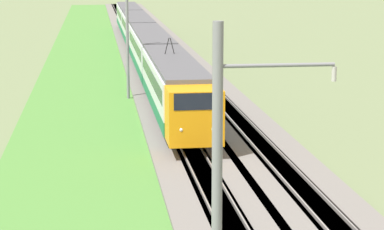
{
  "coord_description": "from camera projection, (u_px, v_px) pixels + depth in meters",
  "views": [
    {
      "loc": [
        -8.88,
        4.99,
        10.19
      ],
      "look_at": [
        29.19,
        0.0,
        2.28
      ],
      "focal_mm": 70.0,
      "sensor_mm": 36.0,
      "label": 1
    }
  ],
  "objects": [
    {
      "name": "ballast_main",
      "position": [
        158.0,
        89.0,
        59.84
      ],
      "size": [
        240.0,
        4.4,
        0.3
      ],
      "color": "slate",
      "rests_on": "ground"
    },
    {
      "name": "ballast_adjacent",
      "position": [
        207.0,
        88.0,
        60.35
      ],
      "size": [
        240.0,
        4.4,
        0.3
      ],
      "color": "slate",
      "rests_on": "ground"
    },
    {
      "name": "track_main",
      "position": [
        158.0,
        89.0,
        59.84
      ],
      "size": [
        240.0,
        1.57,
        0.45
      ],
      "color": "#4C4238",
      "rests_on": "ground"
    },
    {
      "name": "track_adjacent",
      "position": [
        207.0,
        88.0,
        60.35
      ],
      "size": [
        240.0,
        1.57,
        0.45
      ],
      "color": "#4C4238",
      "rests_on": "ground"
    },
    {
      "name": "grass_verge",
      "position": [
        91.0,
        92.0,
        59.18
      ],
      "size": [
        240.0,
        9.26,
        0.12
      ],
      "color": "#4C8438",
      "rests_on": "ground"
    },
    {
      "name": "passenger_train",
      "position": [
        143.0,
        39.0,
        76.36
      ],
      "size": [
        80.02,
        2.95,
        5.18
      ],
      "rotation": [
        0.0,
        0.0,
        3.14
      ],
      "color": "orange",
      "rests_on": "ground"
    },
    {
      "name": "catenary_mast_mid",
      "position": [
        128.0,
        40.0,
        55.08
      ],
      "size": [
        0.22,
        2.56,
        8.7
      ],
      "color": "slate",
      "rests_on": "ground"
    }
  ]
}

